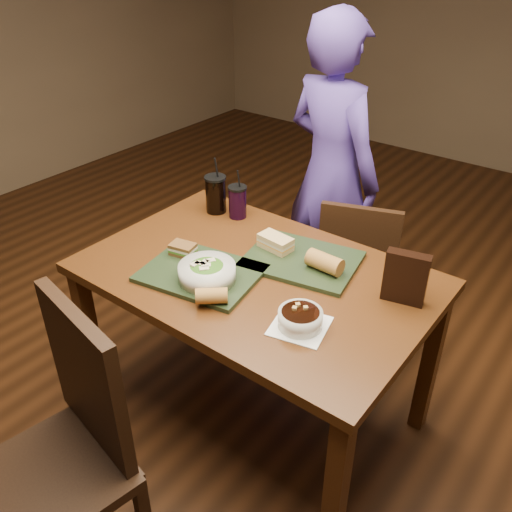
# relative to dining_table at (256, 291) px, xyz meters

# --- Properties ---
(ground) EXTENTS (6.00, 6.00, 0.00)m
(ground) POSITION_rel_dining_table_xyz_m (0.00, 0.00, -0.66)
(ground) COLOR #381C0B
(ground) RESTS_ON ground
(dining_table) EXTENTS (1.30, 0.85, 0.75)m
(dining_table) POSITION_rel_dining_table_xyz_m (0.00, 0.00, 0.00)
(dining_table) COLOR #49260E
(dining_table) RESTS_ON ground
(chair_near) EXTENTS (0.49, 0.49, 0.97)m
(chair_near) POSITION_rel_dining_table_xyz_m (-0.08, -0.82, -0.12)
(chair_near) COLOR black
(chair_near) RESTS_ON ground
(chair_far) EXTENTS (0.46, 0.47, 0.83)m
(chair_far) POSITION_rel_dining_table_xyz_m (0.13, 0.67, -0.20)
(chair_far) COLOR black
(chair_far) RESTS_ON ground
(diner) EXTENTS (0.65, 0.50, 1.57)m
(diner) POSITION_rel_dining_table_xyz_m (-0.21, 0.90, 0.13)
(diner) COLOR #4A338C
(diner) RESTS_ON ground
(tray_near) EXTENTS (0.47, 0.39, 0.02)m
(tray_near) POSITION_rel_dining_table_xyz_m (-0.15, -0.14, 0.10)
(tray_near) COLOR black
(tray_near) RESTS_ON dining_table
(tray_far) EXTENTS (0.47, 0.39, 0.02)m
(tray_far) POSITION_rel_dining_table_xyz_m (0.10, 0.16, 0.10)
(tray_far) COLOR black
(tray_far) RESTS_ON dining_table
(salad_bowl) EXTENTS (0.21, 0.21, 0.07)m
(salad_bowl) POSITION_rel_dining_table_xyz_m (-0.09, -0.17, 0.14)
(salad_bowl) COLOR silver
(salad_bowl) RESTS_ON tray_near
(soup_bowl) EXTENTS (0.21, 0.21, 0.07)m
(soup_bowl) POSITION_rel_dining_table_xyz_m (0.31, -0.17, 0.12)
(soup_bowl) COLOR white
(soup_bowl) RESTS_ON dining_table
(sandwich_near) EXTENTS (0.11, 0.08, 0.05)m
(sandwich_near) POSITION_rel_dining_table_xyz_m (-0.28, -0.10, 0.13)
(sandwich_near) COLOR #593819
(sandwich_near) RESTS_ON tray_near
(sandwich_far) EXTENTS (0.14, 0.09, 0.05)m
(sandwich_far) POSITION_rel_dining_table_xyz_m (-0.03, 0.16, 0.14)
(sandwich_far) COLOR tan
(sandwich_far) RESTS_ON tray_far
(baguette_near) EXTENTS (0.12, 0.11, 0.05)m
(baguette_near) POSITION_rel_dining_table_xyz_m (0.01, -0.26, 0.14)
(baguette_near) COLOR #AD7533
(baguette_near) RESTS_ON tray_near
(baguette_far) EXTENTS (0.14, 0.07, 0.07)m
(baguette_far) POSITION_rel_dining_table_xyz_m (0.21, 0.14, 0.14)
(baguette_far) COLOR #AD7533
(baguette_far) RESTS_ON tray_far
(cup_cola) EXTENTS (0.10, 0.10, 0.26)m
(cup_cola) POSITION_rel_dining_table_xyz_m (-0.45, 0.29, 0.18)
(cup_cola) COLOR black
(cup_cola) RESTS_ON dining_table
(cup_berry) EXTENTS (0.08, 0.08, 0.23)m
(cup_berry) POSITION_rel_dining_table_xyz_m (-0.34, 0.31, 0.16)
(cup_berry) COLOR black
(cup_berry) RESTS_ON dining_table
(chip_bag) EXTENTS (0.15, 0.08, 0.19)m
(chip_bag) POSITION_rel_dining_table_xyz_m (0.51, 0.17, 0.19)
(chip_bag) COLOR black
(chip_bag) RESTS_ON dining_table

